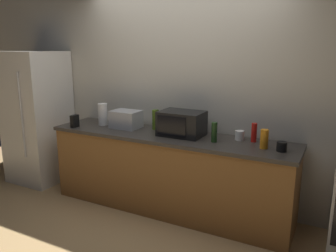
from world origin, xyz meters
name	(u,v)px	position (x,y,z in m)	size (l,w,h in m)	color
ground_plane	(151,224)	(0.00, 0.00, 0.00)	(8.00, 8.00, 0.00)	tan
back_wall	(184,90)	(0.00, 0.81, 1.35)	(6.40, 0.10, 2.70)	beige
counter_run	(168,172)	(0.00, 0.40, 0.45)	(2.84, 0.64, 0.90)	brown
refrigerator	(38,117)	(-2.05, 0.40, 0.90)	(0.72, 0.73, 1.80)	white
microwave	(182,123)	(0.14, 0.45, 1.04)	(0.48, 0.35, 0.27)	black
toaster_oven	(126,119)	(-0.60, 0.46, 1.01)	(0.34, 0.26, 0.21)	#B7BABF
paper_towel_roll	(103,114)	(-0.94, 0.45, 1.04)	(0.12, 0.12, 0.27)	white
cordless_phone	(75,121)	(-1.18, 0.20, 0.98)	(0.05, 0.11, 0.15)	black
bottle_olive_oil	(156,120)	(-0.25, 0.56, 1.02)	(0.08, 0.08, 0.23)	#4C6B19
bottle_hot_sauce	(254,133)	(0.92, 0.55, 1.00)	(0.06, 0.06, 0.20)	red
bottle_wine	(214,132)	(0.56, 0.36, 1.00)	(0.06, 0.06, 0.21)	#1E3F19
bottle_dish_soap	(264,139)	(1.06, 0.37, 0.99)	(0.08, 0.08, 0.19)	orange
mug_black	(282,147)	(1.23, 0.36, 0.95)	(0.10, 0.10, 0.09)	black
mug_white	(240,135)	(0.77, 0.56, 0.95)	(0.10, 0.10, 0.10)	white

